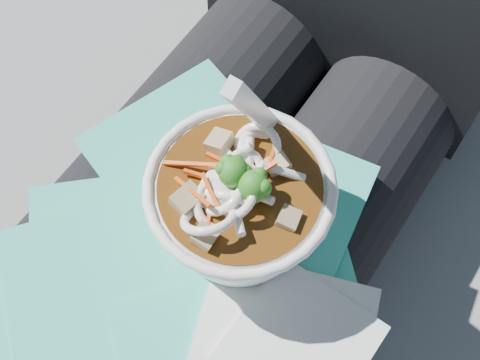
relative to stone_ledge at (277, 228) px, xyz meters
The scene contains 7 objects.
ground 0.27m from the stone_ledge, 90.00° to the right, with size 20.00×20.00×0.00m, color slate.
stone_ledge is the anchor object (origin of this frame).
lap 0.34m from the stone_ledge, 90.00° to the right, with size 0.33×0.48×0.16m.
person_body 0.33m from the stone_ledge, 90.00° to the right, with size 0.34×0.94×0.99m.
plastic_bag 0.44m from the stone_ledge, 87.05° to the right, with size 0.32×0.39×0.01m.
napkins 0.48m from the stone_ledge, 60.15° to the right, with size 0.18×0.18×0.01m.
udon_bowl 0.48m from the stone_ledge, 75.13° to the right, with size 0.15×0.15×0.20m.
Camera 1 is at (0.17, -0.21, 1.16)m, focal length 50.00 mm.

